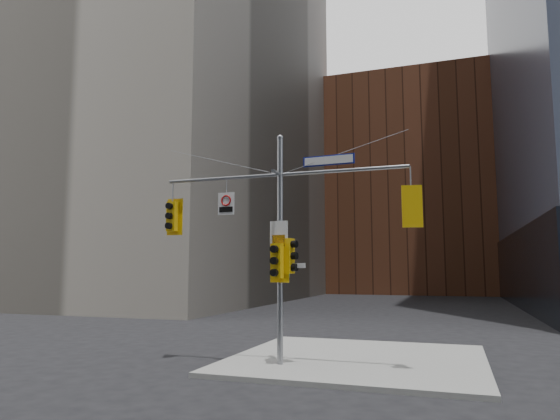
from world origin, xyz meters
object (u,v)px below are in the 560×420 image
Objects in this scene: traffic_light_west_arm at (172,216)px; traffic_light_pole_side at (290,256)px; regulatory_sign_arm at (226,203)px; signal_assembly at (280,224)px; traffic_light_pole_front at (277,261)px; traffic_light_east_arm at (411,207)px; street_sign_blade at (328,160)px.

traffic_light_west_arm is 4.43m from traffic_light_pole_side.
regulatory_sign_arm is (-2.19, -0.02, 1.75)m from traffic_light_pole_side.
traffic_light_pole_front is (0.00, -0.27, -1.15)m from signal_assembly.
traffic_light_pole_front is at bearing -89.85° from signal_assembly.
street_sign_blade is at bearing -11.22° from traffic_light_east_arm.
traffic_light_east_arm is 3.94m from traffic_light_pole_side.
traffic_light_east_arm reaches higher than traffic_light_pole_side.
signal_assembly is 1.04m from traffic_light_pole_side.
traffic_light_east_arm is 0.92× the size of traffic_light_pole_front.
traffic_light_east_arm is at bearing 2.90° from street_sign_blade.
traffic_light_pole_side is at bearing 3.20° from regulatory_sign_arm.
street_sign_blade is at bearing 0.11° from signal_assembly.
traffic_light_pole_side is at bearing -0.34° from signal_assembly.
traffic_light_east_arm is at bearing 2.93° from regulatory_sign_arm.
regulatory_sign_arm is (-1.86, -0.02, 0.76)m from signal_assembly.
traffic_light_pole_side is 0.82× the size of traffic_light_pole_front.
traffic_light_west_arm is (-3.89, 0.01, 0.38)m from signal_assembly.
street_sign_blade is (5.47, -0.01, 1.55)m from traffic_light_west_arm.
traffic_light_west_arm is 0.76× the size of street_sign_blade.
traffic_light_pole_side is 0.66× the size of street_sign_blade.
street_sign_blade reaches higher than traffic_light_west_arm.
traffic_light_pole_front is at bearing -4.83° from regulatory_sign_arm.
traffic_light_pole_side is at bearing -11.14° from traffic_light_east_arm.
traffic_light_west_arm is 1.16× the size of traffic_light_pole_side.
regulatory_sign_arm is (-1.86, 0.25, 1.90)m from traffic_light_pole_front.
street_sign_blade reaches higher than traffic_light_pole_front.
signal_assembly is 6.40× the size of traffic_light_west_arm.
street_sign_blade reaches higher than traffic_light_pole_side.
signal_assembly is 2.50m from street_sign_blade.
regulatory_sign_arm is at bearing -10.98° from traffic_light_east_arm.
traffic_light_pole_side is (4.21, -0.02, -1.38)m from traffic_light_west_arm.
regulatory_sign_arm reaches higher than traffic_light_pole_front.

